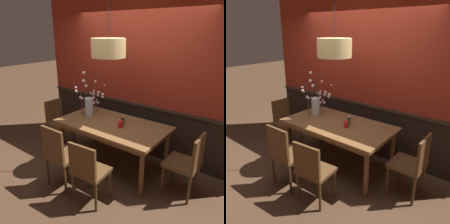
{
  "view_description": "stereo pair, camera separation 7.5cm",
  "coord_description": "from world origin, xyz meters",
  "views": [
    {
      "loc": [
        2.07,
        -2.72,
        2.2
      ],
      "look_at": [
        0.0,
        0.0,
        0.96
      ],
      "focal_mm": 36.49,
      "sensor_mm": 36.0,
      "label": 1
    },
    {
      "loc": [
        2.13,
        -2.67,
        2.2
      ],
      "look_at": [
        0.0,
        0.0,
        0.96
      ],
      "focal_mm": 36.49,
      "sensor_mm": 36.0,
      "label": 2
    }
  ],
  "objects": [
    {
      "name": "ground_plane",
      "position": [
        0.0,
        0.0,
        0.0
      ],
      "size": [
        24.0,
        24.0,
        0.0
      ],
      "primitive_type": "plane",
      "color": "#4C3321"
    },
    {
      "name": "back_wall",
      "position": [
        0.0,
        0.73,
        1.47
      ],
      "size": [
        4.21,
        0.14,
        2.96
      ],
      "color": "black",
      "rests_on": "ground"
    },
    {
      "name": "dining_table",
      "position": [
        0.0,
        0.0,
        0.68
      ],
      "size": [
        1.79,
        0.97,
        0.76
      ],
      "color": "brown",
      "rests_on": "ground"
    },
    {
      "name": "chair_head_west_end",
      "position": [
        -1.35,
        -0.0,
        0.5
      ],
      "size": [
        0.45,
        0.43,
        0.88
      ],
      "color": "brown",
      "rests_on": "ground"
    },
    {
      "name": "chair_head_east_end",
      "position": [
        1.28,
        0.02,
        0.52
      ],
      "size": [
        0.44,
        0.44,
        0.92
      ],
      "color": "brown",
      "rests_on": "ground"
    },
    {
      "name": "chair_far_side_right",
      "position": [
        0.24,
        0.89,
        0.49
      ],
      "size": [
        0.47,
        0.43,
        0.86
      ],
      "color": "brown",
      "rests_on": "ground"
    },
    {
      "name": "chair_near_side_right",
      "position": [
        0.31,
        -0.92,
        0.51
      ],
      "size": [
        0.47,
        0.42,
        0.89
      ],
      "color": "brown",
      "rests_on": "ground"
    },
    {
      "name": "chair_near_side_left",
      "position": [
        -0.24,
        -0.91,
        0.54
      ],
      "size": [
        0.44,
        0.42,
        0.96
      ],
      "color": "brown",
      "rests_on": "ground"
    },
    {
      "name": "vase_with_blossoms",
      "position": [
        -0.56,
        0.09,
        0.96
      ],
      "size": [
        0.44,
        0.58,
        0.75
      ],
      "color": "silver",
      "rests_on": "dining_table"
    },
    {
      "name": "candle_holder_nearer_center",
      "position": [
        0.19,
        -0.04,
        0.81
      ],
      "size": [
        0.08,
        0.08,
        0.1
      ],
      "color": "red",
      "rests_on": "dining_table"
    },
    {
      "name": "candle_holder_nearer_edge",
      "position": [
        0.11,
        0.14,
        0.81
      ],
      "size": [
        0.07,
        0.07,
        0.09
      ],
      "color": "red",
      "rests_on": "dining_table"
    },
    {
      "name": "condiment_bottle",
      "position": [
        0.17,
        0.07,
        0.83
      ],
      "size": [
        0.05,
        0.05,
        0.15
      ],
      "color": "#2D5633",
      "rests_on": "dining_table"
    },
    {
      "name": "pendant_lamp",
      "position": [
        -0.05,
        -0.02,
        1.95
      ],
      "size": [
        0.51,
        0.51,
        1.15
      ],
      "color": "tan"
    }
  ]
}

